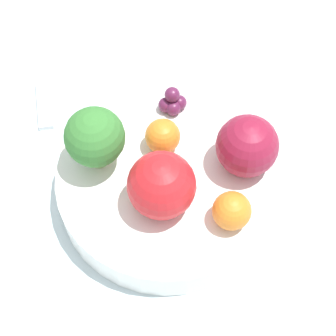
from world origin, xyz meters
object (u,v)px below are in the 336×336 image
at_px(grape_cluster, 173,101).
at_px(spoon, 45,105).
at_px(orange_back, 232,211).
at_px(orange_front, 163,136).
at_px(bowl, 168,183).
at_px(apple_red, 162,185).
at_px(apple_green, 247,146).
at_px(broccoli, 95,138).

height_order(grape_cluster, spoon, grape_cluster).
bearing_deg(orange_back, spoon, -138.66).
bearing_deg(grape_cluster, orange_back, 12.69).
height_order(orange_front, spoon, orange_front).
distance_m(bowl, apple_red, 0.06).
xyz_separation_m(bowl, apple_red, (0.03, -0.01, 0.05)).
bearing_deg(grape_cluster, bowl, -12.63).
bearing_deg(orange_back, bowl, -140.42).
bearing_deg(apple_green, orange_front, -113.19).
xyz_separation_m(apple_green, orange_back, (0.06, -0.03, -0.01)).
distance_m(grape_cluster, spoon, 0.16).
distance_m(orange_front, spoon, 0.17).
bearing_deg(orange_front, apple_green, 66.81).
height_order(apple_red, orange_back, apple_red).
relative_size(bowl, orange_back, 6.12).
bearing_deg(orange_front, grape_cluster, 159.29).
height_order(apple_green, grape_cluster, apple_green).
bearing_deg(grape_cluster, orange_front, -20.71).
xyz_separation_m(broccoli, apple_green, (0.02, 0.14, -0.01)).
distance_m(bowl, orange_back, 0.08).
bearing_deg(orange_front, apple_red, -9.93).
relative_size(apple_red, orange_back, 1.75).
height_order(broccoli, apple_green, broccoli).
height_order(broccoli, apple_red, broccoli).
distance_m(apple_red, grape_cluster, 0.11).
bearing_deg(grape_cluster, apple_green, 36.44).
height_order(orange_back, spoon, orange_back).
height_order(broccoli, orange_back, broccoli).
xyz_separation_m(bowl, spoon, (-0.13, -0.12, -0.02)).
xyz_separation_m(bowl, apple_green, (-0.00, 0.08, 0.05)).
bearing_deg(bowl, orange_front, 179.67).
xyz_separation_m(orange_back, grape_cluster, (-0.14, -0.03, -0.01)).
bearing_deg(apple_red, orange_back, 64.32).
distance_m(orange_back, spoon, 0.26).
xyz_separation_m(bowl, orange_back, (0.06, 0.05, 0.04)).
xyz_separation_m(broccoli, orange_front, (-0.01, 0.06, -0.02)).
height_order(apple_green, orange_front, apple_green).
height_order(apple_red, apple_green, apple_red).
bearing_deg(apple_green, apple_red, -70.53).
distance_m(apple_green, orange_front, 0.08).
bearing_deg(apple_green, spoon, -124.16).
relative_size(apple_green, spoon, 0.91).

